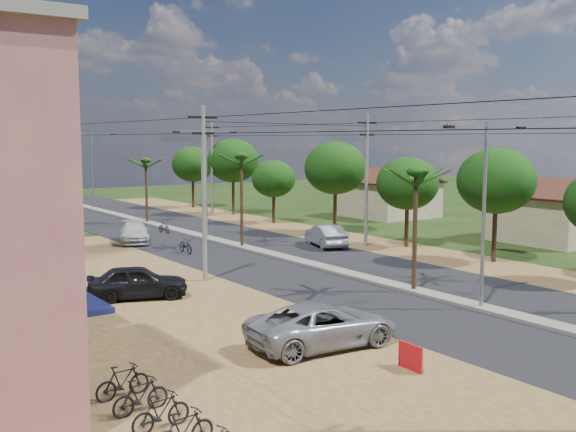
# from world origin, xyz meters

# --- Properties ---
(ground) EXTENTS (160.00, 160.00, 0.00)m
(ground) POSITION_xyz_m (0.00, 0.00, 0.00)
(ground) COLOR black
(ground) RESTS_ON ground
(road) EXTENTS (12.00, 110.00, 0.04)m
(road) POSITION_xyz_m (0.00, 15.00, 0.02)
(road) COLOR black
(road) RESTS_ON ground
(median) EXTENTS (1.00, 90.00, 0.18)m
(median) POSITION_xyz_m (0.00, 18.00, 0.09)
(median) COLOR #605E56
(median) RESTS_ON ground
(dirt_lot_west) EXTENTS (18.00, 46.00, 0.04)m
(dirt_lot_west) POSITION_xyz_m (-15.00, 8.00, 0.02)
(dirt_lot_west) COLOR brown
(dirt_lot_west) RESTS_ON ground
(dirt_shoulder_east) EXTENTS (5.00, 90.00, 0.03)m
(dirt_shoulder_east) POSITION_xyz_m (8.50, 15.00, 0.01)
(dirt_shoulder_east) COLOR brown
(dirt_shoulder_east) RESTS_ON ground
(house_east_near) EXTENTS (7.60, 7.50, 4.60)m
(house_east_near) POSITION_xyz_m (20.00, 10.00, 2.39)
(house_east_near) COLOR #978E66
(house_east_near) RESTS_ON ground
(house_east_far) EXTENTS (7.60, 7.50, 4.60)m
(house_east_far) POSITION_xyz_m (21.00, 28.00, 2.39)
(house_east_far) COLOR #978E66
(house_east_far) RESTS_ON ground
(tree_east_c) EXTENTS (4.60, 4.60, 6.83)m
(tree_east_c) POSITION_xyz_m (9.70, 7.00, 4.86)
(tree_east_c) COLOR black
(tree_east_c) RESTS_ON ground
(tree_east_d) EXTENTS (4.20, 4.20, 6.13)m
(tree_east_d) POSITION_xyz_m (9.40, 14.00, 4.34)
(tree_east_d) COLOR black
(tree_east_d) RESTS_ON ground
(tree_east_e) EXTENTS (4.80, 4.80, 7.14)m
(tree_east_e) POSITION_xyz_m (9.60, 22.00, 5.09)
(tree_east_e) COLOR black
(tree_east_e) RESTS_ON ground
(tree_east_f) EXTENTS (3.80, 3.80, 5.52)m
(tree_east_f) POSITION_xyz_m (9.20, 30.00, 3.89)
(tree_east_f) COLOR black
(tree_east_f) RESTS_ON ground
(tree_east_g) EXTENTS (5.00, 5.00, 7.38)m
(tree_east_g) POSITION_xyz_m (9.80, 38.00, 5.24)
(tree_east_g) COLOR black
(tree_east_g) RESTS_ON ground
(tree_east_h) EXTENTS (4.40, 4.40, 6.52)m
(tree_east_h) POSITION_xyz_m (9.50, 46.00, 4.64)
(tree_east_h) COLOR black
(tree_east_h) RESTS_ON ground
(palm_median_near) EXTENTS (2.00, 2.00, 6.15)m
(palm_median_near) POSITION_xyz_m (0.00, 4.00, 5.54)
(palm_median_near) COLOR black
(palm_median_near) RESTS_ON ground
(palm_median_mid) EXTENTS (2.00, 2.00, 6.55)m
(palm_median_mid) POSITION_xyz_m (0.00, 20.00, 5.90)
(palm_median_mid) COLOR black
(palm_median_mid) RESTS_ON ground
(palm_median_far) EXTENTS (2.00, 2.00, 5.85)m
(palm_median_far) POSITION_xyz_m (0.00, 36.00, 5.26)
(palm_median_far) COLOR black
(palm_median_far) RESTS_ON ground
(streetlight_near) EXTENTS (5.10, 0.18, 8.00)m
(streetlight_near) POSITION_xyz_m (0.00, 0.00, 4.79)
(streetlight_near) COLOR gray
(streetlight_near) RESTS_ON ground
(streetlight_mid) EXTENTS (5.10, 0.18, 8.00)m
(streetlight_mid) POSITION_xyz_m (0.00, 25.00, 4.79)
(streetlight_mid) COLOR gray
(streetlight_mid) RESTS_ON ground
(streetlight_far) EXTENTS (5.10, 0.18, 8.00)m
(streetlight_far) POSITION_xyz_m (0.00, 50.00, 4.79)
(streetlight_far) COLOR gray
(streetlight_far) RESTS_ON ground
(utility_pole_w_b) EXTENTS (1.60, 0.24, 9.00)m
(utility_pole_w_b) POSITION_xyz_m (-7.00, 12.00, 4.76)
(utility_pole_w_b) COLOR #605E56
(utility_pole_w_b) RESTS_ON ground
(utility_pole_w_c) EXTENTS (1.60, 0.24, 9.00)m
(utility_pole_w_c) POSITION_xyz_m (-7.00, 34.00, 4.76)
(utility_pole_w_c) COLOR #605E56
(utility_pole_w_c) RESTS_ON ground
(utility_pole_w_d) EXTENTS (1.60, 0.24, 9.00)m
(utility_pole_w_d) POSITION_xyz_m (-7.00, 55.00, 4.76)
(utility_pole_w_d) COLOR #605E56
(utility_pole_w_d) RESTS_ON ground
(utility_pole_e_b) EXTENTS (1.60, 0.24, 9.00)m
(utility_pole_e_b) POSITION_xyz_m (7.50, 16.00, 4.76)
(utility_pole_e_b) COLOR #605E56
(utility_pole_e_b) RESTS_ON ground
(utility_pole_e_c) EXTENTS (1.60, 0.24, 9.00)m
(utility_pole_e_c) POSITION_xyz_m (7.50, 38.00, 4.76)
(utility_pole_e_c) COLOR #605E56
(utility_pole_e_c) RESTS_ON ground
(car_silver_mid) EXTENTS (2.90, 4.82, 1.50)m
(car_silver_mid) POSITION_xyz_m (5.00, 17.26, 0.75)
(car_silver_mid) COLOR gray
(car_silver_mid) RESTS_ON ground
(car_white_far) EXTENTS (3.51, 5.13, 1.38)m
(car_white_far) POSITION_xyz_m (-5.00, 26.45, 0.69)
(car_white_far) COLOR #ADACA8
(car_white_far) RESTS_ON ground
(car_parked_silver) EXTENTS (5.72, 3.00, 1.54)m
(car_parked_silver) POSITION_xyz_m (-8.78, -0.25, 0.77)
(car_parked_silver) COLOR gray
(car_parked_silver) RESTS_ON ground
(car_parked_dark) EXTENTS (4.89, 3.26, 1.55)m
(car_parked_dark) POSITION_xyz_m (-11.38, 10.29, 0.77)
(car_parked_dark) COLOR black
(car_parked_dark) RESTS_ON ground
(moto_rider_west_a) EXTENTS (0.82, 1.98, 1.02)m
(moto_rider_west_a) POSITION_xyz_m (-4.08, 20.16, 0.51)
(moto_rider_west_a) COLOR black
(moto_rider_west_a) RESTS_ON ground
(moto_rider_west_b) EXTENTS (0.62, 1.53, 0.89)m
(moto_rider_west_b) POSITION_xyz_m (-1.35, 29.52, 0.45)
(moto_rider_west_b) COLOR black
(moto_rider_west_b) RESTS_ON ground
(roadside_sign) EXTENTS (0.12, 1.06, 0.88)m
(roadside_sign) POSITION_xyz_m (-8.00, -3.77, 0.44)
(roadside_sign) COLOR #B01014
(roadside_sign) RESTS_ON ground
(parked_scooter_row) EXTENTS (1.70, 7.14, 1.00)m
(parked_scooter_row) POSITION_xyz_m (-16.35, -4.04, 0.50)
(parked_scooter_row) COLOR black
(parked_scooter_row) RESTS_ON ground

